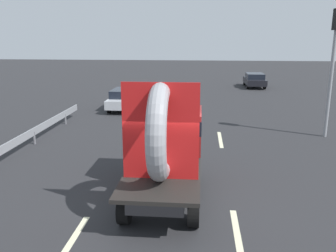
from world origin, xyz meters
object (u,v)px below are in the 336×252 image
at_px(oncoming_car, 255,80).
at_px(distant_sedan, 125,98).
at_px(traffic_light, 334,55).
at_px(flatbed_truck, 166,140).

bearing_deg(oncoming_car, distant_sedan, -131.01).
distance_m(distant_sedan, traffic_light, 12.23).
distance_m(flatbed_truck, traffic_light, 9.75).
relative_size(flatbed_truck, distant_sedan, 1.20).
bearing_deg(oncoming_car, flatbed_truck, -104.05).
bearing_deg(flatbed_truck, distant_sedan, 107.24).
bearing_deg(distant_sedan, traffic_light, -27.43).
height_order(flatbed_truck, distant_sedan, flatbed_truck).
height_order(distant_sedan, traffic_light, traffic_light).
bearing_deg(distant_sedan, oncoming_car, 48.99).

